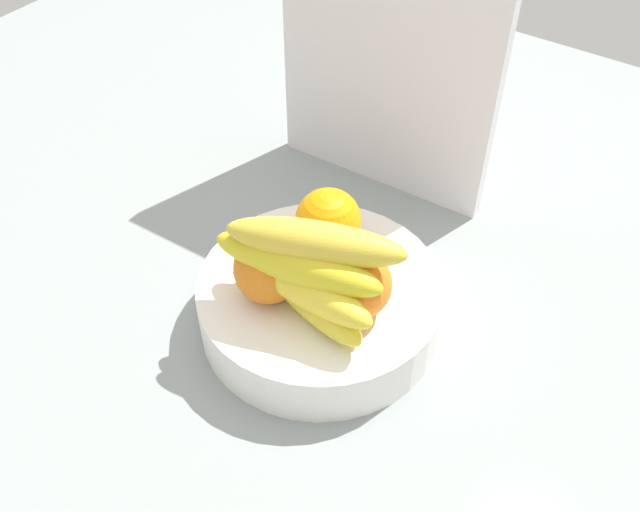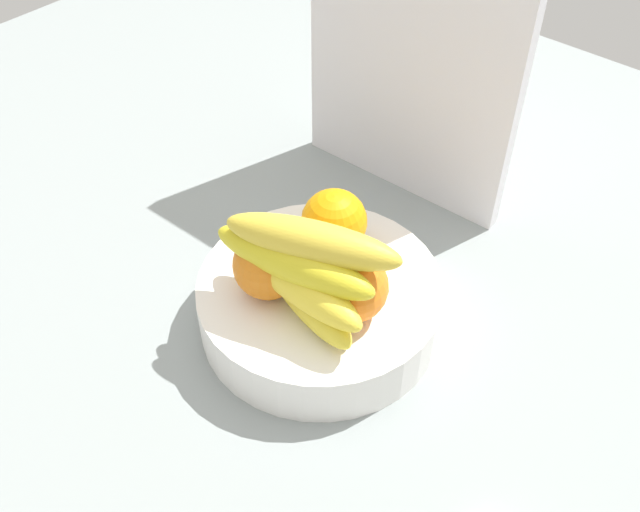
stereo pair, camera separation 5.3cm
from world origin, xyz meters
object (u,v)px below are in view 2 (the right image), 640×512
orange_front_left (334,221)px  orange_center (353,287)px  banana_bunch (301,268)px  cutting_board (411,57)px  fruit_bowl (320,303)px  orange_front_right (268,265)px

orange_front_left → orange_center: (7.33, -5.98, 0.00)cm
banana_bunch → cutting_board: cutting_board is taller
fruit_bowl → cutting_board: bearing=107.6°
fruit_bowl → cutting_board: cutting_board is taller
fruit_bowl → orange_center: bearing=-8.8°
orange_center → banana_bunch: 5.28cm
orange_front_right → cutting_board: cutting_board is taller
cutting_board → orange_front_left: bearing=-76.8°
fruit_bowl → orange_front_right: orange_front_right is taller
fruit_bowl → orange_center: 8.00cm
fruit_bowl → orange_front_left: orange_front_left is taller
orange_center → orange_front_right: bearing=-158.7°
orange_front_right → banana_bunch: bearing=6.5°
orange_front_right → orange_center: 8.73cm
orange_center → cutting_board: cutting_board is taller
fruit_bowl → orange_front_left: (-2.59, 5.24, 6.41)cm
fruit_bowl → orange_center: (4.73, -0.74, 6.41)cm
banana_bunch → orange_front_right: bearing=-173.5°
cutting_board → orange_center: bearing=-65.7°
orange_front_left → banana_bunch: banana_bunch is taller
orange_front_left → orange_front_right: 9.18cm
banana_bunch → orange_front_left: bearing=110.0°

